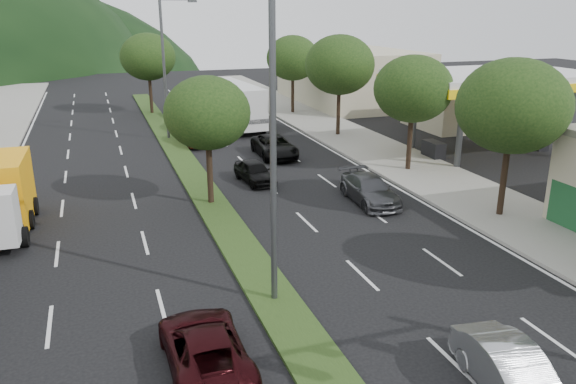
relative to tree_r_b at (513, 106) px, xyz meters
name	(u,v)px	position (x,y,z in m)	size (l,w,h in m)	color
sidewalk_right	(375,150)	(0.50, 13.00, -4.96)	(5.00, 90.00, 0.15)	gray
median	(179,155)	(-12.00, 16.00, -4.98)	(1.60, 56.00, 0.12)	#223814
gas_canopy	(494,82)	(7.00, 10.00, -0.39)	(12.20, 8.20, 5.25)	silver
bldg_right_far	(350,76)	(7.50, 32.00, -2.44)	(10.00, 16.00, 5.20)	#BDB396
tree_r_b	(513,106)	(0.00, 0.00, 0.00)	(4.80, 4.80, 6.94)	black
tree_r_c	(413,89)	(0.00, 8.00, -0.29)	(4.40, 4.40, 6.48)	black
tree_r_d	(340,65)	(0.00, 18.00, 0.14)	(5.00, 5.00, 7.17)	black
tree_r_e	(293,58)	(0.00, 28.00, -0.14)	(4.60, 4.60, 6.71)	black
tree_med_near	(207,113)	(-12.00, 6.00, -0.61)	(4.00, 4.00, 6.02)	black
tree_med_far	(148,57)	(-12.00, 32.00, -0.03)	(4.80, 4.80, 6.94)	black
streetlight_near	(280,130)	(-11.79, -4.00, 0.55)	(2.60, 0.25, 10.00)	#47494C
streetlight_mid	(167,60)	(-11.79, 21.00, 0.55)	(2.60, 0.25, 10.00)	#47494C
sedan_silver	(512,374)	(-8.03, -10.35, -4.40)	(1.36, 3.89, 1.28)	#A0A2A7
suv_maroon	(205,347)	(-14.79, -6.77, -4.43)	(2.02, 4.38, 1.22)	black
car_queue_a	(255,172)	(-9.01, 8.77, -4.44)	(1.40, 3.49, 1.19)	black
car_queue_b	(369,189)	(-4.65, 3.77, -4.39)	(1.81, 4.44, 1.29)	#45464A
car_queue_c	(195,135)	(-10.50, 18.77, -4.35)	(1.45, 4.16, 1.37)	#47110B
car_queue_d	(275,146)	(-6.27, 13.77, -4.38)	(2.19, 4.74, 1.32)	black
car_queue_e	(183,122)	(-10.50, 23.77, -4.36)	(1.61, 4.00, 1.36)	#4A4B4F
car_queue_f	(214,109)	(-7.02, 28.77, -4.40)	(1.78, 4.38, 1.27)	black
box_truck	(0,198)	(-21.00, 5.69, -3.63)	(2.49, 6.10, 2.98)	silver
motorhome	(233,104)	(-6.50, 23.81, -3.20)	(3.42, 9.15, 3.44)	silver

